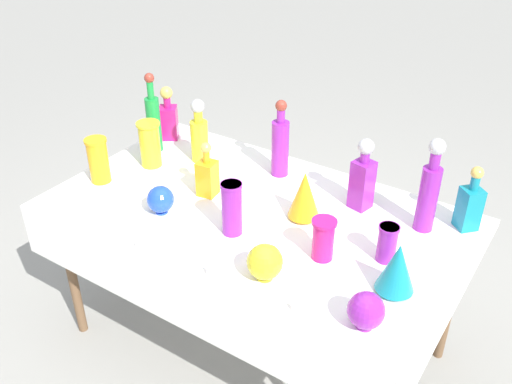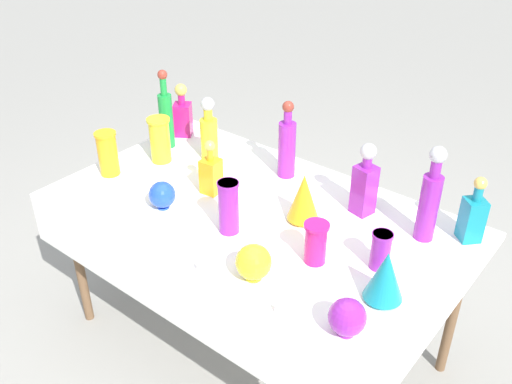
% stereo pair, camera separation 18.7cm
% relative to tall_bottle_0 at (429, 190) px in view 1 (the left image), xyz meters
% --- Properties ---
extents(ground_plane, '(40.00, 40.00, 0.00)m').
position_rel_tall_bottle_0_xyz_m(ground_plane, '(-0.62, -0.27, -0.94)').
color(ground_plane, gray).
extents(display_table, '(1.74, 1.02, 0.76)m').
position_rel_tall_bottle_0_xyz_m(display_table, '(-0.62, -0.30, -0.23)').
color(display_table, white).
rests_on(display_table, ground).
extents(tall_bottle_0, '(0.08, 0.08, 0.40)m').
position_rel_tall_bottle_0_xyz_m(tall_bottle_0, '(0.00, 0.00, 0.00)').
color(tall_bottle_0, purple).
rests_on(tall_bottle_0, display_table).
extents(tall_bottle_1, '(0.07, 0.07, 0.40)m').
position_rel_tall_bottle_0_xyz_m(tall_bottle_1, '(-1.36, -0.07, -0.01)').
color(tall_bottle_1, '#198C38').
rests_on(tall_bottle_1, display_table).
extents(tall_bottle_2, '(0.08, 0.08, 0.32)m').
position_rel_tall_bottle_0_xyz_m(tall_bottle_2, '(-1.10, -0.04, -0.04)').
color(tall_bottle_2, yellow).
rests_on(tall_bottle_2, display_table).
extents(tall_bottle_3, '(0.08, 0.08, 0.37)m').
position_rel_tall_bottle_0_xyz_m(tall_bottle_3, '(-0.71, 0.06, -0.02)').
color(tall_bottle_3, purple).
rests_on(tall_bottle_3, display_table).
extents(square_decanter_0, '(0.09, 0.09, 0.25)m').
position_rel_tall_bottle_0_xyz_m(square_decanter_0, '(-0.88, -0.27, -0.08)').
color(square_decanter_0, orange).
rests_on(square_decanter_0, display_table).
extents(square_decanter_1, '(0.12, 0.12, 0.28)m').
position_rel_tall_bottle_0_xyz_m(square_decanter_1, '(-1.39, 0.07, -0.06)').
color(square_decanter_1, '#C61972').
rests_on(square_decanter_1, display_table).
extents(square_decanter_2, '(0.10, 0.10, 0.32)m').
position_rel_tall_bottle_0_xyz_m(square_decanter_2, '(-0.28, 0.01, -0.03)').
color(square_decanter_2, purple).
rests_on(square_decanter_2, display_table).
extents(square_decanter_3, '(0.11, 0.11, 0.28)m').
position_rel_tall_bottle_0_xyz_m(square_decanter_3, '(0.14, 0.10, -0.07)').
color(square_decanter_3, teal).
rests_on(square_decanter_3, display_table).
extents(slender_vase_0, '(0.11, 0.11, 0.22)m').
position_rel_tall_bottle_0_xyz_m(slender_vase_0, '(-1.27, -0.21, -0.06)').
color(slender_vase_0, yellow).
rests_on(slender_vase_0, display_table).
extents(slender_vase_1, '(0.09, 0.09, 0.17)m').
position_rel_tall_bottle_0_xyz_m(slender_vase_1, '(-0.25, -0.39, -0.09)').
color(slender_vase_1, '#C61972').
rests_on(slender_vase_1, display_table).
extents(slender_vase_2, '(0.08, 0.08, 0.15)m').
position_rel_tall_bottle_0_xyz_m(slender_vase_2, '(-0.05, -0.27, -0.10)').
color(slender_vase_2, purple).
rests_on(slender_vase_2, display_table).
extents(slender_vase_3, '(0.10, 0.10, 0.21)m').
position_rel_tall_bottle_0_xyz_m(slender_vase_3, '(-1.36, -0.45, -0.07)').
color(slender_vase_3, orange).
rests_on(slender_vase_3, display_table).
extents(slender_vase_4, '(0.09, 0.09, 0.22)m').
position_rel_tall_bottle_0_xyz_m(slender_vase_4, '(-0.62, -0.44, -0.06)').
color(slender_vase_4, purple).
rests_on(slender_vase_4, display_table).
extents(fluted_vase_0, '(0.13, 0.13, 0.21)m').
position_rel_tall_bottle_0_xyz_m(fluted_vase_0, '(-0.44, -0.20, -0.07)').
color(fluted_vase_0, orange).
rests_on(fluted_vase_0, display_table).
extents(fluted_vase_1, '(0.13, 0.13, 0.20)m').
position_rel_tall_bottle_0_xyz_m(fluted_vase_1, '(0.05, -0.42, -0.08)').
color(fluted_vase_1, teal).
rests_on(fluted_vase_1, display_table).
extents(round_bowl_0, '(0.11, 0.11, 0.12)m').
position_rel_tall_bottle_0_xyz_m(round_bowl_0, '(-0.95, -0.49, -0.11)').
color(round_bowl_0, blue).
rests_on(round_bowl_0, display_table).
extents(round_bowl_1, '(0.12, 0.12, 0.13)m').
position_rel_tall_bottle_0_xyz_m(round_bowl_1, '(0.03, -0.63, -0.11)').
color(round_bowl_1, purple).
rests_on(round_bowl_1, display_table).
extents(round_bowl_2, '(0.13, 0.13, 0.14)m').
position_rel_tall_bottle_0_xyz_m(round_bowl_2, '(-0.36, -0.61, -0.11)').
color(round_bowl_2, yellow).
rests_on(round_bowl_2, display_table).
extents(price_tag_left, '(0.06, 0.02, 0.04)m').
position_rel_tall_bottle_0_xyz_m(price_tag_left, '(-0.17, -0.70, -0.16)').
color(price_tag_left, white).
rests_on(price_tag_left, display_table).
extents(price_tag_center, '(0.06, 0.02, 0.03)m').
position_rel_tall_bottle_0_xyz_m(price_tag_center, '(-0.84, -0.74, -0.16)').
color(price_tag_center, white).
rests_on(price_tag_center, display_table).
extents(price_tag_right, '(0.05, 0.02, 0.05)m').
position_rel_tall_bottle_0_xyz_m(price_tag_right, '(-0.52, -0.71, -0.15)').
color(price_tag_right, white).
rests_on(price_tag_right, display_table).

